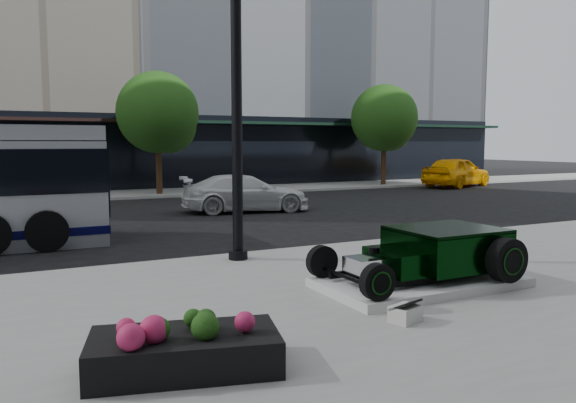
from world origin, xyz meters
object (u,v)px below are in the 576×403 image
yellow_taxi (457,172)px  lamppost (237,96)px  hot_rod (436,251)px  flower_planter (185,349)px  white_sedan (246,193)px

yellow_taxi → lamppost: bearing=106.9°
hot_rod → flower_planter: size_ratio=1.49×
lamppost → white_sedan: 9.44m
yellow_taxi → flower_planter: bearing=112.1°
flower_planter → lamppost: bearing=62.4°
flower_planter → yellow_taxi: size_ratio=0.43×
white_sedan → yellow_taxi: bearing=-60.2°
white_sedan → yellow_taxi: (15.22, 5.23, 0.18)m
lamppost → yellow_taxi: bearing=35.6°
lamppost → flower_planter: bearing=-117.6°
yellow_taxi → white_sedan: bearing=90.3°
hot_rod → lamppost: (-2.21, 3.46, 2.76)m
hot_rod → yellow_taxi: size_ratio=0.64×
white_sedan → yellow_taxi: yellow_taxi is taller
lamppost → white_sedan: lamppost is taller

